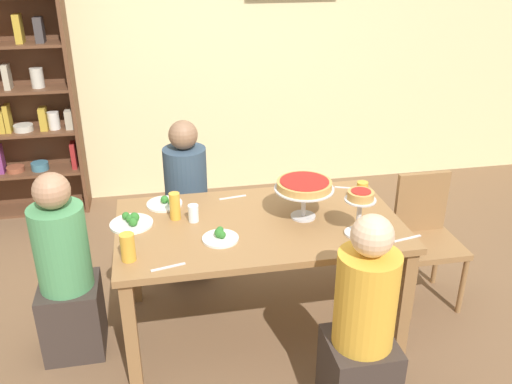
{
  "coord_description": "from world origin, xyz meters",
  "views": [
    {
      "loc": [
        -0.57,
        -2.82,
        2.28
      ],
      "look_at": [
        0.0,
        0.1,
        0.89
      ],
      "focal_mm": 38.71,
      "sensor_mm": 36.0,
      "label": 1
    }
  ],
  "objects_px": {
    "bookshelf": "(4,88)",
    "cutlery_spare_fork": "(310,194)",
    "cutlery_knife_far": "(407,239)",
    "salad_plate_near_diner": "(165,203)",
    "beer_glass_amber_tall": "(128,247)",
    "cutlery_fork_far": "(168,267)",
    "cutlery_fork_near": "(233,197)",
    "chair_head_east": "(425,233)",
    "beer_glass_amber_spare": "(362,192)",
    "personal_pizza_stand": "(360,204)",
    "diner_near_right": "(362,334)",
    "diner_far_left": "(187,209)",
    "beer_glass_amber_short": "(175,206)",
    "salad_plate_far_diner": "(132,222)",
    "dining_table": "(259,235)",
    "cutlery_knife_near": "(348,188)",
    "salad_plate_spare": "(220,236)",
    "diner_head_west": "(67,279)",
    "water_glass_clear_near": "(193,213)",
    "deep_dish_pizza_stand": "(304,187)"
  },
  "relations": [
    {
      "from": "salad_plate_far_diner",
      "to": "salad_plate_spare",
      "type": "bearing_deg",
      "value": -29.01
    },
    {
      "from": "diner_far_left",
      "to": "salad_plate_spare",
      "type": "bearing_deg",
      "value": 7.63
    },
    {
      "from": "diner_head_west",
      "to": "personal_pizza_stand",
      "type": "relative_size",
      "value": 4.27
    },
    {
      "from": "bookshelf",
      "to": "cutlery_spare_fork",
      "type": "height_order",
      "value": "bookshelf"
    },
    {
      "from": "personal_pizza_stand",
      "to": "salad_plate_far_diner",
      "type": "height_order",
      "value": "personal_pizza_stand"
    },
    {
      "from": "salad_plate_far_diner",
      "to": "cutlery_knife_near",
      "type": "relative_size",
      "value": 1.39
    },
    {
      "from": "bookshelf",
      "to": "beer_glass_amber_spare",
      "type": "bearing_deg",
      "value": -37.31
    },
    {
      "from": "bookshelf",
      "to": "cutlery_fork_near",
      "type": "bearing_deg",
      "value": -44.95
    },
    {
      "from": "bookshelf",
      "to": "cutlery_knife_near",
      "type": "bearing_deg",
      "value": -34.19
    },
    {
      "from": "chair_head_east",
      "to": "diner_far_left",
      "type": "bearing_deg",
      "value": -23.06
    },
    {
      "from": "diner_near_right",
      "to": "deep_dish_pizza_stand",
      "type": "xyz_separation_m",
      "value": [
        -0.09,
        0.81,
        0.45
      ]
    },
    {
      "from": "salad_plate_near_diner",
      "to": "cutlery_fork_near",
      "type": "distance_m",
      "value": 0.43
    },
    {
      "from": "cutlery_knife_near",
      "to": "cutlery_spare_fork",
      "type": "xyz_separation_m",
      "value": [
        -0.28,
        -0.04,
        0.0
      ]
    },
    {
      "from": "personal_pizza_stand",
      "to": "diner_near_right",
      "type": "bearing_deg",
      "value": -106.1
    },
    {
      "from": "chair_head_east",
      "to": "beer_glass_amber_spare",
      "type": "bearing_deg",
      "value": -4.83
    },
    {
      "from": "chair_head_east",
      "to": "beer_glass_amber_spare",
      "type": "relative_size",
      "value": 6.43
    },
    {
      "from": "cutlery_fork_near",
      "to": "cutlery_fork_far",
      "type": "xyz_separation_m",
      "value": [
        -0.45,
        -0.75,
        0.0
      ]
    },
    {
      "from": "diner_head_west",
      "to": "cutlery_spare_fork",
      "type": "xyz_separation_m",
      "value": [
        1.53,
        0.33,
        0.25
      ]
    },
    {
      "from": "beer_glass_amber_tall",
      "to": "beer_glass_amber_short",
      "type": "distance_m",
      "value": 0.5
    },
    {
      "from": "personal_pizza_stand",
      "to": "water_glass_clear_near",
      "type": "distance_m",
      "value": 0.97
    },
    {
      "from": "diner_far_left",
      "to": "deep_dish_pizza_stand",
      "type": "bearing_deg",
      "value": 40.99
    },
    {
      "from": "personal_pizza_stand",
      "to": "salad_plate_far_diner",
      "type": "xyz_separation_m",
      "value": [
        -1.26,
        0.36,
        -0.17
      ]
    },
    {
      "from": "chair_head_east",
      "to": "beer_glass_amber_short",
      "type": "height_order",
      "value": "beer_glass_amber_short"
    },
    {
      "from": "salad_plate_near_diner",
      "to": "salad_plate_spare",
      "type": "distance_m",
      "value": 0.57
    },
    {
      "from": "bookshelf",
      "to": "salad_plate_far_diner",
      "type": "distance_m",
      "value": 2.19
    },
    {
      "from": "salad_plate_near_diner",
      "to": "dining_table",
      "type": "bearing_deg",
      "value": -31.86
    },
    {
      "from": "bookshelf",
      "to": "chair_head_east",
      "type": "relative_size",
      "value": 2.54
    },
    {
      "from": "beer_glass_amber_tall",
      "to": "cutlery_fork_far",
      "type": "xyz_separation_m",
      "value": [
        0.2,
        -0.11,
        -0.07
      ]
    },
    {
      "from": "diner_far_left",
      "to": "beer_glass_amber_tall",
      "type": "height_order",
      "value": "diner_far_left"
    },
    {
      "from": "diner_far_left",
      "to": "cutlery_knife_near",
      "type": "relative_size",
      "value": 6.39
    },
    {
      "from": "diner_head_west",
      "to": "cutlery_fork_far",
      "type": "bearing_deg",
      "value": -33.45
    },
    {
      "from": "diner_head_west",
      "to": "chair_head_east",
      "type": "height_order",
      "value": "diner_head_west"
    },
    {
      "from": "diner_far_left",
      "to": "cutlery_knife_far",
      "type": "relative_size",
      "value": 6.39
    },
    {
      "from": "cutlery_knife_far",
      "to": "salad_plate_near_diner",
      "type": "bearing_deg",
      "value": 140.49
    },
    {
      "from": "beer_glass_amber_tall",
      "to": "cutlery_fork_near",
      "type": "xyz_separation_m",
      "value": [
        0.65,
        0.64,
        -0.07
      ]
    },
    {
      "from": "deep_dish_pizza_stand",
      "to": "cutlery_knife_far",
      "type": "bearing_deg",
      "value": -36.14
    },
    {
      "from": "beer_glass_amber_spare",
      "to": "diner_far_left",
      "type": "bearing_deg",
      "value": 150.21
    },
    {
      "from": "salad_plate_far_diner",
      "to": "salad_plate_spare",
      "type": "xyz_separation_m",
      "value": [
        0.49,
        -0.27,
        -0.0
      ]
    },
    {
      "from": "dining_table",
      "to": "diner_head_west",
      "type": "bearing_deg",
      "value": -179.28
    },
    {
      "from": "diner_head_west",
      "to": "water_glass_clear_near",
      "type": "distance_m",
      "value": 0.81
    },
    {
      "from": "cutlery_knife_near",
      "to": "beer_glass_amber_spare",
      "type": "bearing_deg",
      "value": 113.56
    },
    {
      "from": "salad_plate_near_diner",
      "to": "salad_plate_far_diner",
      "type": "height_order",
      "value": "salad_plate_far_diner"
    },
    {
      "from": "beer_glass_amber_short",
      "to": "cutlery_spare_fork",
      "type": "xyz_separation_m",
      "value": [
        0.88,
        0.18,
        -0.08
      ]
    },
    {
      "from": "bookshelf",
      "to": "beer_glass_amber_spare",
      "type": "height_order",
      "value": "bookshelf"
    },
    {
      "from": "salad_plate_near_diner",
      "to": "water_glass_clear_near",
      "type": "distance_m",
      "value": 0.29
    },
    {
      "from": "dining_table",
      "to": "chair_head_east",
      "type": "relative_size",
      "value": 1.92
    },
    {
      "from": "beer_glass_amber_short",
      "to": "water_glass_clear_near",
      "type": "xyz_separation_m",
      "value": [
        0.1,
        -0.05,
        -0.03
      ]
    },
    {
      "from": "dining_table",
      "to": "diner_far_left",
      "type": "xyz_separation_m",
      "value": [
        -0.38,
        0.76,
        -0.16
      ]
    },
    {
      "from": "chair_head_east",
      "to": "cutlery_fork_far",
      "type": "xyz_separation_m",
      "value": [
        -1.7,
        -0.5,
        0.26
      ]
    },
    {
      "from": "personal_pizza_stand",
      "to": "cutlery_fork_far",
      "type": "bearing_deg",
      "value": -172.19
    }
  ]
}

